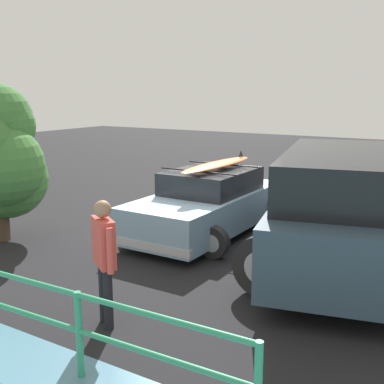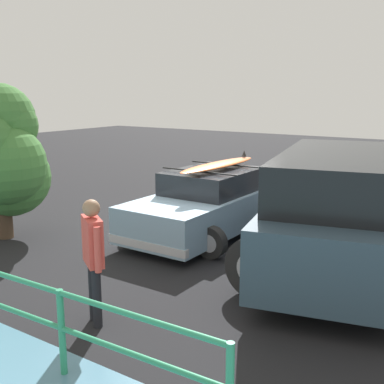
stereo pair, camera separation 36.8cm
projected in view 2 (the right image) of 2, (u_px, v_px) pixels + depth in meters
name	position (u px, v px, depth m)	size (l,w,h in m)	color
ground_plane	(199.00, 236.00, 9.52)	(44.00, 44.00, 0.02)	black
sedan_car	(210.00, 203.00, 9.61)	(2.24, 4.02, 1.55)	#8CADC6
suv_car	(340.00, 210.00, 7.47)	(3.43, 5.11, 1.90)	#334756
person_bystander	(93.00, 250.00, 5.75)	(0.52, 0.40, 1.57)	black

